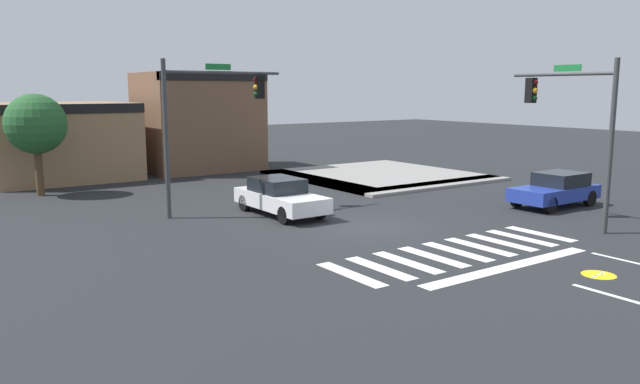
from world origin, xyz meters
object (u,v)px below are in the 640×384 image
traffic_signal_southeast (575,115)px  car_white (280,196)px  traffic_signal_northwest (208,109)px  roadside_tree (36,125)px  car_blue (556,189)px

traffic_signal_southeast → car_white: bearing=43.8°
traffic_signal_northwest → roadside_tree: bearing=119.7°
traffic_signal_northwest → car_blue: traffic_signal_northwest is taller
car_white → roadside_tree: size_ratio=0.96×
traffic_signal_northwest → traffic_signal_southeast: size_ratio=1.02×
traffic_signal_northwest → car_blue: size_ratio=1.49×
traffic_signal_southeast → car_white: size_ratio=1.31×
traffic_signal_northwest → car_blue: bearing=-29.2°
traffic_signal_southeast → traffic_signal_northwest: bearing=44.9°
roadside_tree → traffic_signal_northwest: bearing=-60.3°
car_blue → roadside_tree: 23.76m
traffic_signal_northwest → roadside_tree: size_ratio=1.28×
car_blue → traffic_signal_southeast: bearing=40.5°
car_blue → car_white: bearing=-26.4°
traffic_signal_southeast → roadside_tree: size_ratio=1.26×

